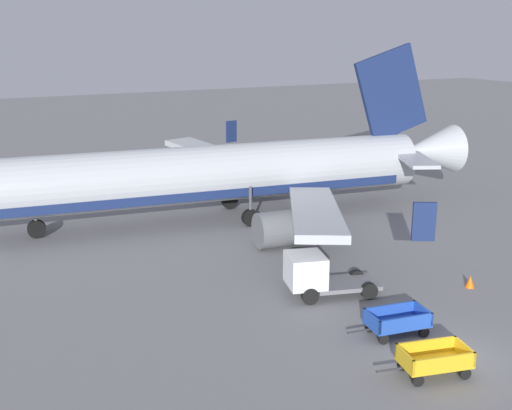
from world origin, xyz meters
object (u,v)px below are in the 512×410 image
airplane (218,174)px  service_truck_beside_carts (315,274)px  baggage_cart_nearest (434,360)px  baggage_cart_second_in_row (397,321)px  traffic_cone_near_plane (470,281)px

airplane → service_truck_beside_carts: bearing=-94.9°
airplane → service_truck_beside_carts: (-1.20, -13.84, -1.95)m
service_truck_beside_carts → baggage_cart_nearest: bearing=-90.2°
airplane → baggage_cart_second_in_row: airplane is taller
baggage_cart_second_in_row → traffic_cone_near_plane: size_ratio=6.04×
traffic_cone_near_plane → service_truck_beside_carts: bearing=160.5°
service_truck_beside_carts → airplane: bearing=85.1°
baggage_cart_nearest → baggage_cart_second_in_row: 3.28m
service_truck_beside_carts → traffic_cone_near_plane: (7.34, -2.59, -0.80)m
airplane → baggage_cart_second_in_row: size_ratio=10.40×
airplane → traffic_cone_near_plane: (6.14, -16.43, -2.75)m
baggage_cart_nearest → baggage_cart_second_in_row: (0.87, 3.16, 0.00)m
baggage_cart_nearest → service_truck_beside_carts: service_truck_beside_carts is taller
baggage_cart_second_in_row → traffic_cone_near_plane: (6.49, 2.36, -0.30)m
traffic_cone_near_plane → baggage_cart_nearest: bearing=-143.1°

